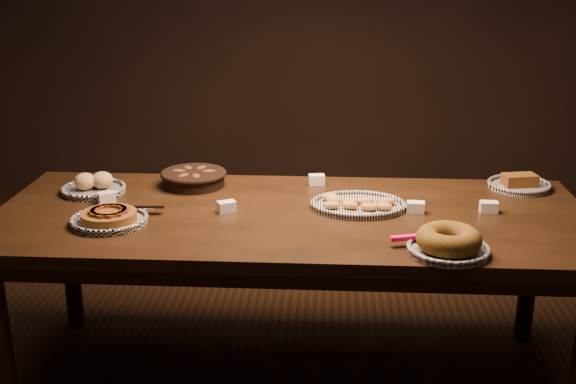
# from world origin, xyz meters

# --- Properties ---
(ground) EXTENTS (5.00, 5.00, 0.00)m
(ground) POSITION_xyz_m (0.00, 0.00, 0.00)
(ground) COLOR black
(ground) RESTS_ON ground
(buffet_table) EXTENTS (2.40, 1.00, 0.75)m
(buffet_table) POSITION_xyz_m (0.00, 0.00, 0.68)
(buffet_table) COLOR black
(buffet_table) RESTS_ON ground
(apple_tart_plate) EXTENTS (0.34, 0.30, 0.06)m
(apple_tart_plate) POSITION_xyz_m (-0.69, -0.16, 0.77)
(apple_tart_plate) COLOR white
(apple_tart_plate) RESTS_ON buffet_table
(madeleine_platter) EXTENTS (0.38, 0.31, 0.04)m
(madeleine_platter) POSITION_xyz_m (0.27, 0.07, 0.77)
(madeleine_platter) COLOR black
(madeleine_platter) RESTS_ON buffet_table
(bundt_cake_plate) EXTENTS (0.35, 0.29, 0.09)m
(bundt_cake_plate) POSITION_xyz_m (0.57, -0.38, 0.79)
(bundt_cake_plate) COLOR black
(bundt_cake_plate) RESTS_ON buffet_table
(croissant_basket) EXTENTS (0.30, 0.30, 0.07)m
(croissant_basket) POSITION_xyz_m (-0.46, 0.33, 0.79)
(croissant_basket) COLOR black
(croissant_basket) RESTS_ON buffet_table
(bread_roll_plate) EXTENTS (0.28, 0.28, 0.09)m
(bread_roll_plate) POSITION_xyz_m (-0.88, 0.21, 0.78)
(bread_roll_plate) COLOR white
(bread_roll_plate) RESTS_ON buffet_table
(loaf_plate) EXTENTS (0.28, 0.28, 0.06)m
(loaf_plate) POSITION_xyz_m (0.99, 0.38, 0.77)
(loaf_plate) COLOR black
(loaf_plate) RESTS_ON buffet_table
(tent_cards) EXTENTS (1.65, 0.45, 0.04)m
(tent_cards) POSITION_xyz_m (0.07, 0.10, 0.77)
(tent_cards) COLOR white
(tent_cards) RESTS_ON buffet_table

